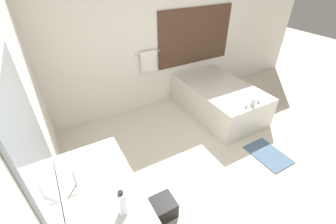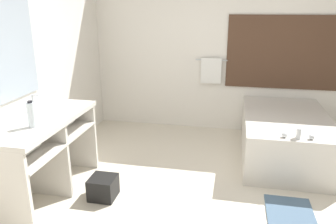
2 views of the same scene
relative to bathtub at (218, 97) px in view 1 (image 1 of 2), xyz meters
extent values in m
plane|color=beige|center=(-0.78, -1.29, -0.33)|extent=(16.00, 16.00, 0.00)
cube|color=white|center=(-0.78, 0.94, 1.02)|extent=(7.40, 0.06, 2.70)
cube|color=#4C3323|center=(0.00, 0.90, 0.96)|extent=(1.70, 0.02, 1.10)
cylinder|color=silver|center=(-1.08, 0.87, 0.82)|extent=(0.50, 0.02, 0.02)
cube|color=white|center=(-1.08, 0.86, 0.65)|extent=(0.32, 0.04, 0.40)
cube|color=white|center=(-3.01, -1.29, 1.02)|extent=(0.06, 7.40, 2.70)
cube|color=#A3B2C1|center=(-2.97, -1.50, 1.26)|extent=(0.02, 1.10, 1.10)
cube|color=silver|center=(-2.65, -1.50, 0.53)|extent=(0.65, 1.40, 0.05)
cube|color=silver|center=(-2.65, -1.50, 0.29)|extent=(0.62, 1.33, 0.02)
cylinder|color=white|center=(-2.65, -1.29, 0.49)|extent=(0.39, 0.39, 0.13)
cube|color=silver|center=(-2.65, -1.50, 0.09)|extent=(0.60, 0.04, 0.83)
cube|color=silver|center=(-2.65, -0.82, 0.09)|extent=(0.60, 0.04, 0.83)
cylinder|color=white|center=(-2.60, -1.15, 0.37)|extent=(0.13, 0.39, 0.13)
cylinder|color=silver|center=(-2.83, -1.29, 0.57)|extent=(0.04, 0.04, 0.02)
cylinder|color=silver|center=(-2.83, -1.29, 0.66)|extent=(0.02, 0.02, 0.16)
cube|color=silver|center=(-2.79, -1.29, 0.73)|extent=(0.07, 0.01, 0.01)
cube|color=silver|center=(0.00, 0.00, -0.03)|extent=(1.09, 1.81, 0.59)
ellipsoid|color=white|center=(0.00, 0.00, 0.11)|extent=(0.78, 1.30, 0.30)
cube|color=silver|center=(0.00, -0.80, 0.32)|extent=(0.04, 0.07, 0.12)
sphere|color=silver|center=(-0.14, -0.80, 0.29)|extent=(0.06, 0.06, 0.06)
sphere|color=silver|center=(0.14, -0.80, 0.29)|extent=(0.06, 0.06, 0.06)
cylinder|color=white|center=(-2.54, -1.74, 0.67)|extent=(0.08, 0.08, 0.24)
cylinder|color=black|center=(-2.54, -1.74, 0.80)|extent=(0.04, 0.04, 0.02)
cube|color=black|center=(-2.02, -1.44, -0.21)|extent=(0.27, 0.27, 0.24)
cube|color=slate|center=(-0.09, -1.39, -0.32)|extent=(0.46, 0.65, 0.02)
camera|label=1|loc=(-2.74, -2.84, 2.26)|focal=24.00mm
camera|label=2|loc=(-0.72, -4.31, 1.64)|focal=35.00mm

